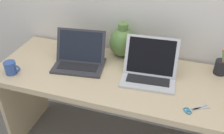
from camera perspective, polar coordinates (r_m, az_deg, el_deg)
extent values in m
cube|color=#D1B78C|center=(1.66, 0.00, -2.01)|extent=(1.53, 0.61, 0.04)
cube|color=#D1B78C|center=(2.17, -18.75, -6.05)|extent=(0.03, 0.52, 0.67)
cube|color=#333338|center=(1.72, -7.35, 0.31)|extent=(0.36, 0.27, 0.01)
cube|color=black|center=(1.72, -7.37, 0.56)|extent=(0.28, 0.17, 0.00)
cube|color=#333338|center=(1.72, -6.99, 4.62)|extent=(0.34, 0.14, 0.21)
cube|color=black|center=(1.72, -6.99, 4.62)|extent=(0.30, 0.13, 0.19)
cube|color=silver|center=(1.61, 8.10, -2.51)|extent=(0.34, 0.27, 0.01)
cube|color=black|center=(1.60, 8.13, -2.25)|extent=(0.27, 0.17, 0.00)
cube|color=silver|center=(1.60, 8.72, 2.35)|extent=(0.33, 0.14, 0.23)
cube|color=black|center=(1.60, 8.72, 2.35)|extent=(0.29, 0.13, 0.20)
ellipsoid|color=#5B843D|center=(1.79, 2.41, 5.56)|extent=(0.19, 0.19, 0.21)
cylinder|color=#5B843D|center=(1.74, 2.50, 8.97)|extent=(0.07, 0.07, 0.05)
cylinder|color=#335199|center=(1.75, -21.70, -0.14)|extent=(0.07, 0.07, 0.08)
torus|color=#335199|center=(1.72, -20.44, -0.31)|extent=(0.05, 0.01, 0.05)
cylinder|color=black|center=(1.76, 23.07, -0.03)|extent=(0.08, 0.08, 0.09)
cylinder|color=orange|center=(1.72, 23.57, 1.28)|extent=(0.03, 0.01, 0.15)
cylinder|color=orange|center=(1.72, 23.45, 1.28)|extent=(0.04, 0.01, 0.15)
cylinder|color=#4CA566|center=(1.73, 23.47, 1.04)|extent=(0.04, 0.01, 0.13)
cube|color=#B7B7BC|center=(1.47, 18.97, -8.50)|extent=(0.08, 0.08, 0.00)
cube|color=#B7B7BC|center=(1.47, 19.16, -8.70)|extent=(0.10, 0.05, 0.00)
torus|color=#338CBF|center=(1.42, 16.68, -9.58)|extent=(0.03, 0.03, 0.01)
torus|color=#338CBF|center=(1.44, 16.28, -9.10)|extent=(0.03, 0.04, 0.01)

